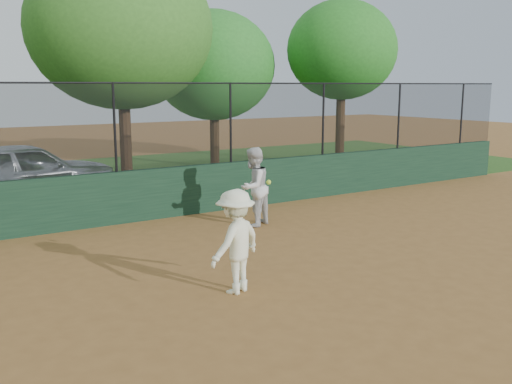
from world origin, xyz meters
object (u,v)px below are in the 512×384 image
tree_2 (121,28)px  tree_4 (342,50)px  parked_car (23,172)px  tree_3 (214,66)px  player_main (236,241)px  player_second (253,187)px

tree_2 → tree_4: size_ratio=1.14×
parked_car → tree_3: bearing=-77.4°
player_main → parked_car: bearing=98.3°
tree_4 → parked_car: bearing=-174.6°
parked_car → player_second: 6.71m
player_second → tree_2: tree_2 is taller
player_second → tree_2: 7.66m
player_main → tree_4: bearing=42.8°
tree_2 → tree_3: (4.39, 2.24, -0.96)m
tree_2 → tree_3: size_ratio=1.23×
parked_car → player_second: size_ratio=2.77×
player_main → tree_3: (6.36, 12.19, 3.06)m
tree_3 → player_main: bearing=-117.5°
player_second → tree_2: size_ratio=0.24×
parked_car → tree_3: size_ratio=0.83×
tree_2 → tree_4: tree_2 is taller
parked_car → tree_4: bearing=-95.1°
tree_4 → tree_2: bearing=-179.2°
parked_car → player_main: 9.01m
player_second → tree_2: (-0.53, 6.55, 3.93)m
tree_3 → tree_4: tree_4 is taller
parked_car → player_second: player_second is taller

